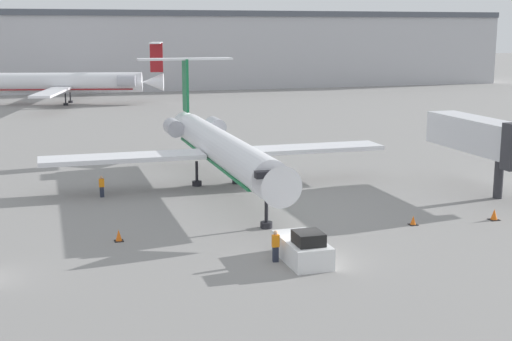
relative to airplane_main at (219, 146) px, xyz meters
name	(u,v)px	position (x,y,z in m)	size (l,w,h in m)	color
ground_plane	(304,261)	(-0.01, -20.08, -3.41)	(600.00, 600.00, 0.00)	gray
terminal_building	(107,50)	(-0.01, 99.92, 4.92)	(180.00, 16.80, 16.60)	#B2B2B7
airplane_main	(219,146)	(0.00, 0.00, 0.00)	(28.50, 31.07, 9.99)	white
pushback_tug	(302,248)	(-0.10, -19.99, -2.67)	(2.13, 4.61, 1.95)	silver
worker_near_tug	(276,245)	(-1.59, -19.73, -2.44)	(0.40, 0.26, 1.82)	#232838
worker_by_wing	(102,186)	(-9.60, -1.04, -2.53)	(0.40, 0.24, 1.69)	#232838
traffic_cone_left	(119,236)	(-9.58, -13.23, -3.05)	(0.55, 0.55, 0.74)	black
traffic_cone_right	(413,221)	(9.55, -15.08, -3.11)	(0.54, 0.54, 0.63)	black
traffic_cone_mid	(494,215)	(15.46, -15.53, -3.04)	(0.65, 0.65, 0.77)	black
airplane_parked_far_left	(61,83)	(-10.51, 71.59, 0.32)	(36.39, 37.76, 10.54)	white
jet_bridge	(483,137)	(19.53, -7.76, 1.04)	(3.20, 12.16, 6.19)	#2D2D33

